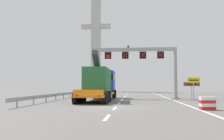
{
  "coord_description": "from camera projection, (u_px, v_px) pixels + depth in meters",
  "views": [
    {
      "loc": [
        1.71,
        -18.98,
        1.66
      ],
      "look_at": [
        -0.89,
        10.52,
        3.54
      ],
      "focal_mm": 39.91,
      "sensor_mm": 36.0,
      "label": 1
    }
  ],
  "objects": [
    {
      "name": "heavy_haul_truck_orange",
      "position": [
        101.0,
        83.0,
        29.58
      ],
      "size": [
        3.02,
        14.06,
        5.3
      ],
      "color": "orange",
      "rests_on": "ground"
    },
    {
      "name": "lane_markings",
      "position": [
        124.0,
        98.0,
        34.26
      ],
      "size": [
        0.2,
        45.52,
        0.01
      ],
      "color": "silver",
      "rests_on": "ground"
    },
    {
      "name": "exit_sign_yellow",
      "position": [
        194.0,
        83.0,
        26.84
      ],
      "size": [
        1.33,
        0.15,
        2.56
      ],
      "color": "#9EA0A5",
      "rests_on": "ground"
    },
    {
      "name": "edge_line_right",
      "position": [
        171.0,
        99.0,
        30.3
      ],
      "size": [
        0.2,
        63.0,
        0.01
      ],
      "primitive_type": "cube",
      "color": "silver",
      "rests_on": "ground"
    },
    {
      "name": "tourist_info_sign_brown",
      "position": [
        192.0,
        86.0,
        28.64
      ],
      "size": [
        1.85,
        0.15,
        2.07
      ],
      "color": "#9EA0A5",
      "rests_on": "ground"
    },
    {
      "name": "ground",
      "position": [
        112.0,
        108.0,
        18.92
      ],
      "size": [
        112.0,
        112.0,
        0.0
      ],
      "primitive_type": "plane",
      "color": "slate"
    },
    {
      "name": "overhead_lane_gantry",
      "position": [
        145.0,
        57.0,
        33.21
      ],
      "size": [
        11.49,
        0.9,
        7.07
      ],
      "color": "#9EA0A5",
      "rests_on": "ground"
    },
    {
      "name": "guardrail_left",
      "position": [
        59.0,
        95.0,
        30.31
      ],
      "size": [
        0.13,
        25.56,
        0.76
      ],
      "color": "#999EA3",
      "rests_on": "ground"
    },
    {
      "name": "bridge_pylon_distant",
      "position": [
        96.0,
        38.0,
        76.63
      ],
      "size": [
        9.0,
        2.0,
        32.13
      ],
      "color": "#B7B7B2",
      "rests_on": "ground"
    },
    {
      "name": "crash_barrier_striped",
      "position": [
        207.0,
        103.0,
        17.09
      ],
      "size": [
        1.04,
        0.59,
        0.9
      ],
      "color": "red",
      "rests_on": "ground"
    }
  ]
}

